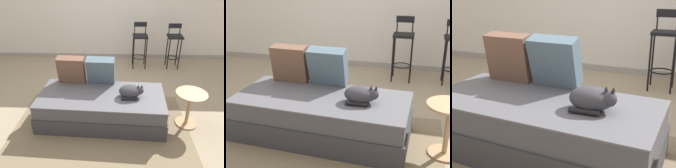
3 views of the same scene
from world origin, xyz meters
The scene contains 9 objects.
ground_plane centered at (0.00, 0.00, 0.00)m, with size 16.00×16.00×0.00m, color gray.
wall_baseboard_trim centered at (0.00, 2.20, 0.04)m, with size 8.00×0.02×0.09m, color gray.
area_rug centered at (0.00, -0.70, 0.00)m, with size 2.56×1.97×0.01m, color #75664C.
couch centered at (0.00, -0.40, 0.23)m, with size 1.90×0.96×0.46m.
throw_pillow_corner centered at (-0.49, -0.04, 0.68)m, with size 0.43×0.23×0.44m.
throw_pillow_middle centered at (-0.03, -0.06, 0.68)m, with size 0.44×0.28×0.45m.
cat centered at (0.43, -0.44, 0.54)m, with size 0.36×0.26×0.20m.
bar_stool_near_window centered at (0.71, 1.63, 0.59)m, with size 0.32×0.32×1.01m.
side_table centered at (1.28, -0.46, 0.35)m, with size 0.44×0.44×0.54m.
Camera 2 is at (0.93, -3.28, 1.75)m, focal length 50.00 mm.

